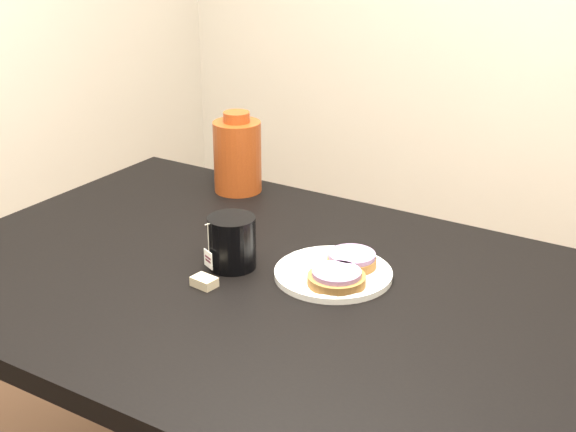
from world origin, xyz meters
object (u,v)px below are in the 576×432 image
Objects in this scene: teabag_pouch at (204,282)px; bagel_front at (337,278)px; bagel_back at (352,260)px; table at (282,323)px; mug at (231,241)px; plate at (333,273)px; bagel_package at (237,155)px.

bagel_front is at bearing 28.50° from teabag_pouch.
table is at bearing -127.00° from bagel_back.
bagel_front is (0.01, -0.08, -0.00)m from bagel_back.
mug reaches higher than table.
plate is 0.20m from mug.
bagel_back is 0.28m from teabag_pouch.
bagel_package is at bearing 150.76° from bagel_back.
bagel_front is (0.03, -0.04, 0.02)m from plate.
bagel_front reaches higher than table.
bagel_package reaches higher than teabag_pouch.
bagel_package is at bearing 148.35° from mug.
table is 0.17m from teabag_pouch.
table is 14.48× the size of bagel_back.
plate is at bearing 41.27° from teabag_pouch.
bagel_back is at bearing 50.64° from mug.
mug is 3.25× the size of teabag_pouch.
mug is at bearing -161.18° from plate.
table is 6.28× the size of plate.
table is 0.15m from bagel_front.
plate is 4.95× the size of teabag_pouch.
teabag_pouch is (-0.20, -0.20, -0.02)m from bagel_back.
bagel_package is (-0.44, 0.25, 0.06)m from bagel_back.
plate reaches higher than table.
teabag_pouch is at bearing -151.50° from bagel_front.
teabag_pouch is (-0.18, -0.16, 0.00)m from plate.
bagel_package reaches higher than bagel_back.
bagel_back is (0.09, 0.11, 0.11)m from table.
bagel_back is 0.81× the size of bagel_front.
bagel_back is at bearing 53.00° from table.
bagel_back and bagel_front have the same top height.
bagel_front reaches higher than plate.
bagel_back is 0.51m from bagel_package.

